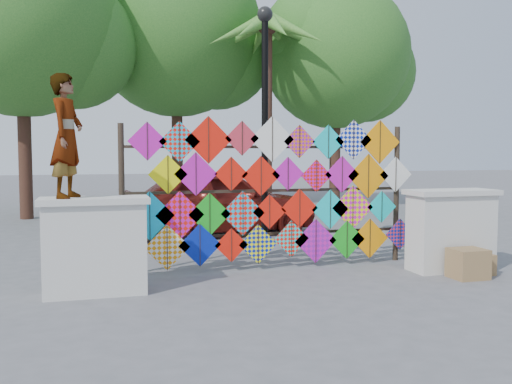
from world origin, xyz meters
TOP-DOWN VIEW (x-y plane):
  - ground at (0.00, 0.00)m, footprint 80.00×80.00m
  - parapet_left at (-2.70, -0.20)m, footprint 1.40×0.65m
  - parapet_right at (2.70, -0.20)m, footprint 1.40×0.65m
  - kite_rack at (0.07, 0.72)m, footprint 4.89×0.24m
  - tree_west at (-4.40, 9.03)m, footprint 5.85×5.20m
  - tree_mid at (0.11, 11.03)m, footprint 6.30×5.60m
  - tree_east at (5.09, 9.53)m, footprint 5.40×4.80m
  - palm_tree at (2.20, 8.00)m, footprint 3.62×3.62m
  - vendor_woman at (-3.02, -0.20)m, footprint 0.57×0.68m
  - sedan at (0.00, 4.60)m, footprint 4.56×2.29m
  - lamppost at (0.30, 2.00)m, footprint 0.28×0.28m
  - cardboard_box_near at (2.61, -0.76)m, footprint 0.50×0.44m
  - cardboard_box_far at (2.94, -0.59)m, footprint 0.38×0.35m

SIDE VIEW (x-z plane):
  - ground at x=0.00m, z-range 0.00..0.00m
  - cardboard_box_far at x=2.94m, z-range 0.00..0.32m
  - cardboard_box_near at x=2.61m, z-range 0.00..0.44m
  - parapet_left at x=-2.70m, z-range 0.01..1.29m
  - parapet_right at x=2.70m, z-range 0.01..1.29m
  - sedan at x=0.00m, z-range 0.00..1.49m
  - kite_rack at x=0.07m, z-range -0.01..2.43m
  - vendor_woman at x=-3.02m, z-range 1.28..2.88m
  - lamppost at x=0.30m, z-range 0.46..4.92m
  - palm_tree at x=2.20m, z-range 2.04..7.87m
  - tree_east at x=5.09m, z-range 1.28..8.69m
  - tree_west at x=-4.40m, z-range 1.38..9.39m
  - tree_mid at x=0.11m, z-range 1.47..10.08m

